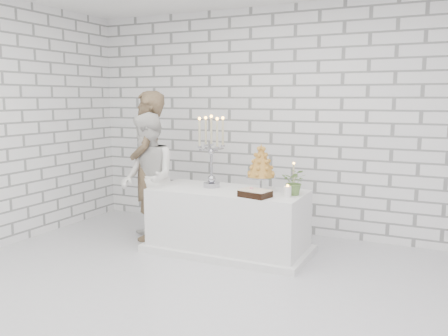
% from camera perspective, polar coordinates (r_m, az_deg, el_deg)
% --- Properties ---
extents(ground, '(6.00, 5.00, 0.01)m').
position_cam_1_polar(ground, '(4.39, -2.12, -15.90)').
color(ground, silver).
rests_on(ground, ground).
extents(wall_back, '(6.00, 0.01, 3.00)m').
position_cam_1_polar(wall_back, '(6.33, 8.35, 5.56)').
color(wall_back, white).
rests_on(wall_back, ground).
extents(cake_table, '(1.80, 0.80, 0.75)m').
position_cam_1_polar(cake_table, '(5.61, 0.46, -6.37)').
color(cake_table, white).
rests_on(cake_table, ground).
extents(groom, '(0.71, 0.82, 1.89)m').
position_cam_1_polar(groom, '(6.14, -9.06, 0.27)').
color(groom, brown).
rests_on(groom, ground).
extents(bride, '(1.01, 0.99, 1.64)m').
position_cam_1_polar(bride, '(5.94, -9.15, -1.27)').
color(bride, white).
rests_on(bride, ground).
extents(candelabra, '(0.39, 0.39, 0.86)m').
position_cam_1_polar(candelabra, '(5.61, -1.52, 2.01)').
color(candelabra, '#A1A0AB').
rests_on(candelabra, cake_table).
extents(croquembouche, '(0.35, 0.35, 0.54)m').
position_cam_1_polar(croquembouche, '(5.41, 4.48, 0.05)').
color(croquembouche, '#A76B1E').
rests_on(croquembouche, cake_table).
extents(chocolate_cake, '(0.36, 0.29, 0.08)m').
position_cam_1_polar(chocolate_cake, '(5.11, 3.75, -3.05)').
color(chocolate_cake, black).
rests_on(chocolate_cake, cake_table).
extents(pillar_candle, '(0.10, 0.10, 0.12)m').
position_cam_1_polar(pillar_candle, '(5.12, 7.64, -2.87)').
color(pillar_candle, white).
rests_on(pillar_candle, cake_table).
extents(extra_taper, '(0.07, 0.07, 0.32)m').
position_cam_1_polar(extra_taper, '(5.40, 8.34, -1.22)').
color(extra_taper, beige).
rests_on(extra_taper, cake_table).
extents(flowers, '(0.27, 0.24, 0.29)m').
position_cam_1_polar(flowers, '(5.25, 8.50, -1.65)').
color(flowers, '#4F7E39').
rests_on(flowers, cake_table).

